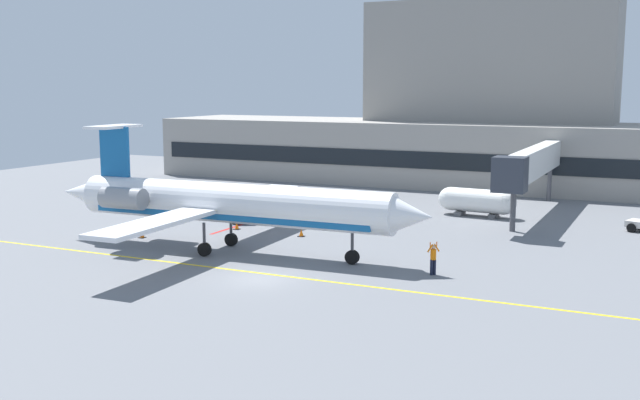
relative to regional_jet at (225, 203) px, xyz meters
The scene contains 11 objects.
ground 8.56m from the regional_jet, 42.72° to the right, with size 120.00×120.00×0.11m.
terminal_building 43.02m from the regional_jet, 84.84° to the left, with size 66.91×15.08×20.64m.
jet_bridge_west 28.16m from the regional_jet, 55.17° to the left, with size 2.40×21.63×5.93m.
regional_jet is the anchor object (origin of this frame).
baggage_tug 14.98m from the regional_jet, 88.14° to the left, with size 4.39×3.21×2.24m.
pushback_tractor 12.26m from the regional_jet, 115.38° to the left, with size 3.20×3.97×1.77m.
fuel_tank 24.44m from the regional_jet, 60.77° to the left, with size 6.88×2.45×2.38m.
marshaller 14.78m from the regional_jet, ahead, with size 0.64×0.66×2.00m.
safety_cone_alpha 8.56m from the regional_jet, 116.63° to the left, with size 0.47×0.47×0.55m.
safety_cone_bravo 8.82m from the regional_jet, behind, with size 0.47×0.47×0.55m.
safety_cone_charlie 7.83m from the regional_jet, 71.70° to the left, with size 0.47×0.47×0.55m.
Camera 1 is at (21.68, -37.17, 11.18)m, focal length 42.39 mm.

